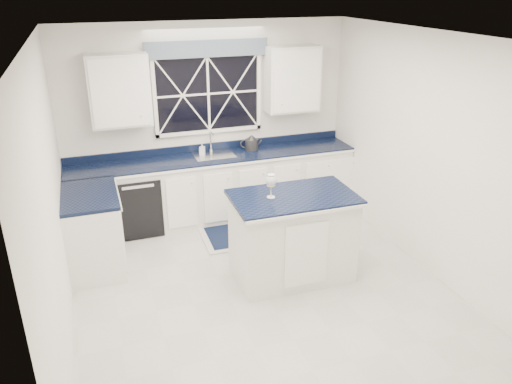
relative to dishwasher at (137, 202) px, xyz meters
name	(u,v)px	position (x,y,z in m)	size (l,w,h in m)	color
ground	(263,290)	(1.10, -1.95, -0.41)	(4.50, 4.50, 0.00)	#B9B9B4
back_wall	(209,122)	(1.10, 0.30, 0.94)	(4.00, 0.10, 2.70)	white
base_cabinets	(196,196)	(0.77, -0.17, 0.04)	(3.99, 1.60, 0.90)	white
countertop	(215,157)	(1.10, 0.00, 0.51)	(3.98, 0.64, 0.04)	black
dishwasher	(137,202)	(0.00, 0.00, 0.00)	(0.60, 0.58, 0.82)	black
window	(208,88)	(1.10, 0.25, 1.42)	(1.65, 0.09, 1.26)	black
upper_cabinets	(210,84)	(1.10, 0.13, 1.49)	(3.10, 0.34, 0.90)	white
faucet	(211,141)	(1.10, 0.19, 0.69)	(0.05, 0.20, 0.30)	silver
island	(292,236)	(1.52, -1.76, 0.10)	(1.37, 0.84, 1.01)	white
rug	(254,231)	(1.46, -0.60, -0.40)	(1.46, 0.91, 0.02)	#B8B8B2
kettle	(251,143)	(1.67, 0.10, 0.63)	(0.30, 0.24, 0.22)	#2F2F32
wine_glass	(271,182)	(1.27, -1.74, 0.79)	(0.11, 0.11, 0.27)	silver
soap_bottle	(202,149)	(0.95, 0.11, 0.61)	(0.07, 0.08, 0.17)	silver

